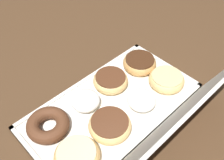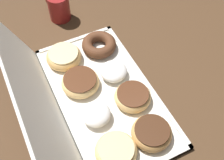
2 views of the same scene
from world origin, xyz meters
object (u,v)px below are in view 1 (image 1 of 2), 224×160
(donut_box, at_px, (112,106))
(glazed_ring_donut_4, at_px, (166,79))
(chocolate_frosted_donut_1, at_px, (111,80))
(powdered_filled_donut_2, at_px, (85,101))
(chocolate_cake_ring_donut_3, at_px, (48,125))
(chocolate_frosted_donut_6, at_px, (110,125))
(chocolate_frosted_donut_0, at_px, (140,63))
(glazed_ring_donut_7, at_px, (77,156))
(powdered_filled_donut_5, at_px, (142,100))

(donut_box, height_order, glazed_ring_donut_4, glazed_ring_donut_4)
(chocolate_frosted_donut_1, xyz_separation_m, powdered_filled_donut_2, (0.11, 0.01, 0.00))
(chocolate_frosted_donut_1, xyz_separation_m, glazed_ring_donut_4, (-0.13, 0.12, -0.00))
(chocolate_cake_ring_donut_3, distance_m, glazed_ring_donut_4, 0.38)
(powdered_filled_donut_2, xyz_separation_m, chocolate_frosted_donut_6, (0.01, 0.11, -0.00))
(donut_box, distance_m, chocolate_frosted_donut_1, 0.09)
(chocolate_frosted_donut_0, bearing_deg, donut_box, 16.83)
(glazed_ring_donut_4, bearing_deg, chocolate_cake_ring_donut_3, -17.82)
(chocolate_cake_ring_donut_3, distance_m, glazed_ring_donut_7, 0.13)
(chocolate_frosted_donut_0, bearing_deg, glazed_ring_donut_7, 18.14)
(donut_box, xyz_separation_m, chocolate_cake_ring_donut_3, (0.18, -0.06, 0.02))
(chocolate_frosted_donut_1, height_order, glazed_ring_donut_7, glazed_ring_donut_7)
(donut_box, bearing_deg, powdered_filled_donut_2, -45.03)
(powdered_filled_donut_2, distance_m, powdered_filled_donut_5, 0.16)
(glazed_ring_donut_4, xyz_separation_m, glazed_ring_donut_7, (0.37, 0.01, 0.00))
(powdered_filled_donut_2, xyz_separation_m, powdered_filled_donut_5, (-0.12, 0.11, 0.00))
(chocolate_frosted_donut_1, relative_size, powdered_filled_donut_5, 1.31)
(chocolate_cake_ring_donut_3, bearing_deg, chocolate_frosted_donut_1, -179.49)
(chocolate_frosted_donut_0, xyz_separation_m, powdered_filled_donut_2, (0.24, -0.00, 0.00))
(chocolate_frosted_donut_6, xyz_separation_m, glazed_ring_donut_7, (0.12, 0.01, 0.00))
(chocolate_frosted_donut_1, relative_size, chocolate_cake_ring_donut_3, 0.94)
(powdered_filled_donut_5, bearing_deg, chocolate_cake_ring_donut_3, -26.18)
(chocolate_cake_ring_donut_3, bearing_deg, powdered_filled_donut_2, 176.99)
(powdered_filled_donut_2, height_order, chocolate_cake_ring_donut_3, powdered_filled_donut_2)
(donut_box, bearing_deg, powdered_filled_donut_5, 137.17)
(glazed_ring_donut_4, distance_m, chocolate_frosted_donut_6, 0.25)
(powdered_filled_donut_5, relative_size, glazed_ring_donut_7, 0.73)
(glazed_ring_donut_4, bearing_deg, chocolate_frosted_donut_0, -88.00)
(chocolate_cake_ring_donut_3, height_order, glazed_ring_donut_4, same)
(donut_box, relative_size, chocolate_frosted_donut_6, 4.44)
(donut_box, distance_m, powdered_filled_donut_2, 0.08)
(glazed_ring_donut_4, height_order, glazed_ring_donut_7, glazed_ring_donut_7)
(chocolate_cake_ring_donut_3, height_order, glazed_ring_donut_7, glazed_ring_donut_7)
(chocolate_frosted_donut_6, bearing_deg, glazed_ring_donut_4, 179.91)
(chocolate_cake_ring_donut_3, bearing_deg, powdered_filled_donut_5, 153.82)
(powdered_filled_donut_2, distance_m, glazed_ring_donut_7, 0.18)
(chocolate_frosted_donut_0, xyz_separation_m, glazed_ring_donut_7, (0.36, 0.12, 0.00))
(donut_box, height_order, chocolate_frosted_donut_1, chocolate_frosted_donut_1)
(chocolate_frosted_donut_0, height_order, chocolate_frosted_donut_1, same)
(chocolate_cake_ring_donut_3, bearing_deg, glazed_ring_donut_7, 89.44)
(powdered_filled_donut_5, height_order, chocolate_frosted_donut_6, powdered_filled_donut_5)
(chocolate_frosted_donut_1, height_order, glazed_ring_donut_4, chocolate_frosted_donut_1)
(chocolate_frosted_donut_0, height_order, powdered_filled_donut_5, powdered_filled_donut_5)
(donut_box, bearing_deg, glazed_ring_donut_7, 19.41)
(glazed_ring_donut_4, relative_size, glazed_ring_donut_7, 0.98)
(glazed_ring_donut_4, bearing_deg, donut_box, -16.79)
(chocolate_frosted_donut_0, height_order, glazed_ring_donut_7, same)
(powdered_filled_donut_2, relative_size, chocolate_frosted_donut_6, 0.73)
(glazed_ring_donut_4, bearing_deg, powdered_filled_donut_2, -24.85)
(powdered_filled_donut_2, bearing_deg, chocolate_frosted_donut_0, 179.82)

